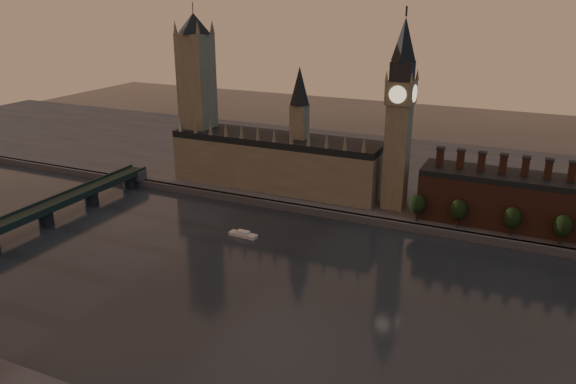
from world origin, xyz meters
The scene contains 12 objects.
ground centered at (0.00, 0.00, 0.00)m, with size 900.00×900.00×0.00m, color black.
north_bank centered at (0.00, 178.04, 2.00)m, with size 900.00×182.00×4.00m.
palace_of_westminster centered at (-64.41, 114.91, 21.63)m, with size 130.00×30.30×74.00m.
victoria_tower centered at (-120.00, 115.00, 59.09)m, with size 24.00×24.00×108.00m.
big_ben centered at (10.00, 110.00, 56.83)m, with size 15.00×15.00×107.00m.
chimney_block centered at (80.00, 110.00, 17.82)m, with size 110.00×25.00×37.00m.
embankment_tree_0 centered at (26.10, 94.29, 13.47)m, with size 8.60×8.60×14.88m.
embankment_tree_1 centered at (46.78, 94.88, 13.47)m, with size 8.60×8.60×14.88m.
embankment_tree_2 centered at (72.40, 94.95, 13.47)m, with size 8.60×8.60×14.88m.
embankment_tree_3 centered at (94.86, 94.00, 13.47)m, with size 8.60×8.60×14.88m.
westminster_bridge centered at (-155.00, -2.70, 7.44)m, with size 14.00×200.00×11.55m.
river_boat centered at (-51.31, 47.04, 1.16)m, with size 15.41×5.23×3.04m.
Camera 1 is at (78.48, -181.49, 116.64)m, focal length 35.00 mm.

